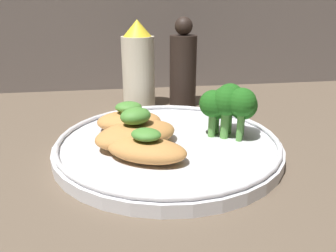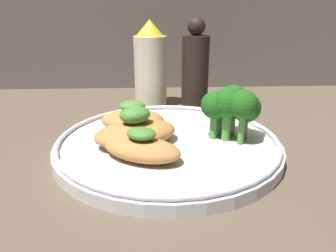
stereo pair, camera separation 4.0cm
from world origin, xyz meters
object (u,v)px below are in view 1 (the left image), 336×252
at_px(plate, 168,144).
at_px(sauce_bottle, 138,67).
at_px(broccoli_bunch, 230,104).
at_px(pepper_grinder, 183,67).

height_order(plate, sauce_bottle, sauce_bottle).
distance_m(broccoli_bunch, pepper_grinder, 0.19).
height_order(broccoli_bunch, pepper_grinder, pepper_grinder).
bearing_deg(broccoli_bunch, plate, -176.52).
bearing_deg(pepper_grinder, sauce_bottle, 180.00).
distance_m(plate, pepper_grinder, 0.21).
relative_size(sauce_bottle, pepper_grinder, 0.97).
height_order(plate, broccoli_bunch, broccoli_bunch).
distance_m(plate, broccoli_bunch, 0.09).
relative_size(plate, sauce_bottle, 1.85).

